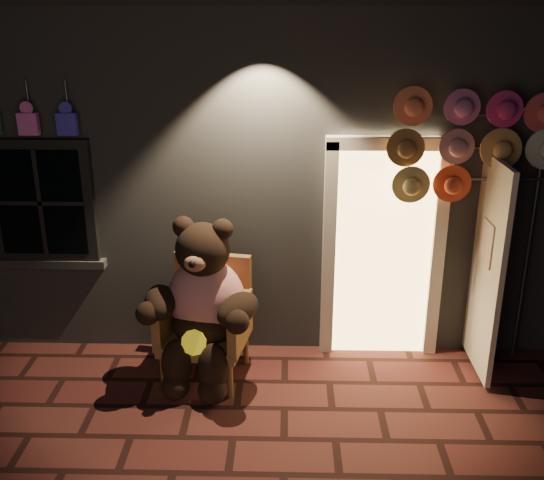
{
  "coord_description": "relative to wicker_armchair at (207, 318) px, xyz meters",
  "views": [
    {
      "loc": [
        0.42,
        -4.26,
        3.31
      ],
      "look_at": [
        0.29,
        1.0,
        1.35
      ],
      "focal_mm": 42.0,
      "sensor_mm": 36.0,
      "label": 1
    }
  ],
  "objects": [
    {
      "name": "ground",
      "position": [
        0.31,
        -1.02,
        -0.56
      ],
      "size": [
        60.0,
        60.0,
        0.0
      ],
      "primitive_type": "plane",
      "color": "#51241F",
      "rests_on": "ground"
    },
    {
      "name": "shop_building",
      "position": [
        0.31,
        2.97,
        1.18
      ],
      "size": [
        7.3,
        5.95,
        3.51
      ],
      "color": "slate",
      "rests_on": "ground"
    },
    {
      "name": "wicker_armchair",
      "position": [
        0.0,
        0.0,
        0.0
      ],
      "size": [
        0.87,
        0.81,
        1.12
      ],
      "rotation": [
        0.0,
        0.0,
        -0.18
      ],
      "color": "olive",
      "rests_on": "ground"
    },
    {
      "name": "teddy_bear",
      "position": [
        -0.02,
        -0.14,
        0.22
      ],
      "size": [
        1.12,
        0.96,
        1.57
      ],
      "rotation": [
        0.0,
        0.0,
        -0.18
      ],
      "color": "red",
      "rests_on": "ground"
    },
    {
      "name": "hat_rack",
      "position": [
        2.35,
        0.26,
        1.59
      ],
      "size": [
        1.66,
        0.22,
        2.61
      ],
      "color": "#59595E",
      "rests_on": "ground"
    }
  ]
}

